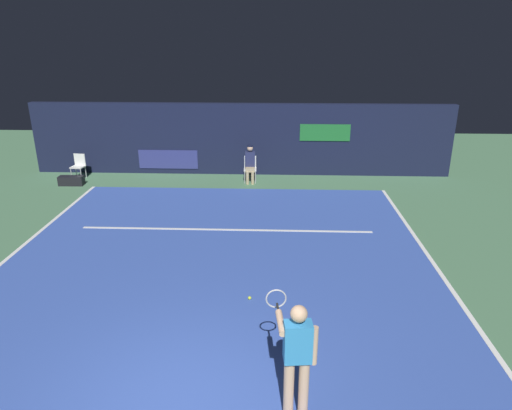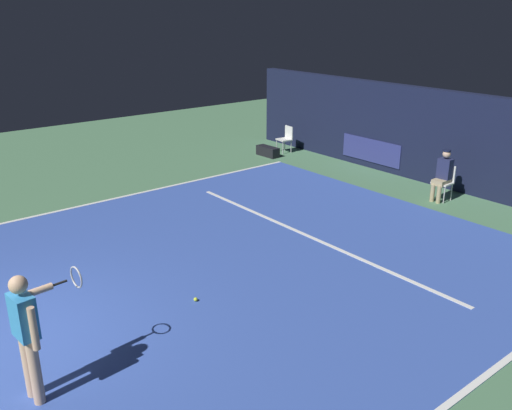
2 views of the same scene
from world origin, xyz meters
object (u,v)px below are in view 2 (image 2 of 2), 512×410
(tennis_player, at_px, (28,331))
(equipment_bag, at_px, (268,151))
(line_judge_on_chair, at_px, (443,175))
(courtside_chair_near, at_px, (286,137))
(tennis_ball, at_px, (196,299))

(tennis_player, distance_m, equipment_bag, 12.38)
(tennis_player, relative_size, line_judge_on_chair, 1.31)
(courtside_chair_near, distance_m, equipment_bag, 0.90)
(tennis_player, height_order, line_judge_on_chair, tennis_player)
(tennis_player, height_order, equipment_bag, tennis_player)
(line_judge_on_chair, xyz_separation_m, equipment_bag, (-6.17, -0.59, -0.53))
(tennis_player, distance_m, line_judge_on_chair, 10.61)
(line_judge_on_chair, relative_size, courtside_chair_near, 1.50)
(line_judge_on_chair, distance_m, equipment_bag, 6.22)
(line_judge_on_chair, distance_m, tennis_ball, 7.73)
(courtside_chair_near, bearing_deg, line_judge_on_chair, -2.21)
(line_judge_on_chair, distance_m, courtside_chair_near, 6.22)
(tennis_player, distance_m, tennis_ball, 3.10)
(courtside_chair_near, relative_size, tennis_ball, 12.94)
(tennis_ball, bearing_deg, tennis_player, -74.86)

